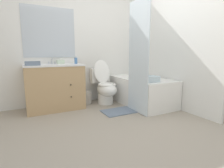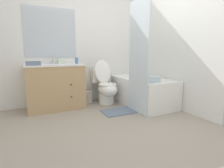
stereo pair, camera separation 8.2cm
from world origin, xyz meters
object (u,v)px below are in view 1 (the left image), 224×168
object	(u,v)px
sink_faucet	(52,62)
toilet	(105,87)
wastebasket	(86,97)
vanity_cabinet	(55,86)
hand_towel_folded	(33,63)
bathtub	(141,91)
bath_mat	(119,111)
tissue_box	(60,62)
bath_towel_folded	(151,79)
soap_dispenser	(76,60)

from	to	relation	value
sink_faucet	toilet	size ratio (longest dim) A/B	0.16
wastebasket	vanity_cabinet	bearing A→B (deg)	-171.23
wastebasket	hand_towel_folded	distance (m)	1.26
bathtub	bath_mat	size ratio (longest dim) A/B	2.54
sink_faucet	bathtub	size ratio (longest dim) A/B	0.10
bathtub	wastebasket	bearing A→B (deg)	151.38
bathtub	tissue_box	distance (m)	1.69
sink_faucet	toilet	bearing A→B (deg)	-15.53
toilet	tissue_box	xyz separation A→B (m)	(-0.82, 0.22, 0.53)
hand_towel_folded	bath_mat	distance (m)	1.65
bathtub	bath_towel_folded	size ratio (longest dim) A/B	5.50
vanity_cabinet	sink_faucet	xyz separation A→B (m)	(-0.00, 0.19, 0.44)
soap_dispenser	toilet	bearing A→B (deg)	-7.89
hand_towel_folded	soap_dispenser	bearing A→B (deg)	12.54
bathtub	bath_towel_folded	bearing A→B (deg)	-108.05
bathtub	hand_towel_folded	size ratio (longest dim) A/B	6.31
soap_dispenser	bath_towel_folded	world-z (taller)	soap_dispenser
toilet	bathtub	xyz separation A→B (m)	(0.64, -0.36, -0.07)
sink_faucet	soap_dispenser	xyz separation A→B (m)	(0.41, -0.19, 0.03)
sink_faucet	hand_towel_folded	bearing A→B (deg)	-134.37
sink_faucet	bathtub	xyz separation A→B (m)	(1.62, -0.63, -0.59)
bath_mat	vanity_cabinet	bearing A→B (deg)	143.40
wastebasket	hand_towel_folded	world-z (taller)	hand_towel_folded
sink_faucet	toilet	xyz separation A→B (m)	(0.97, -0.27, -0.52)
toilet	wastebasket	xyz separation A→B (m)	(-0.34, 0.18, -0.22)
sink_faucet	bath_mat	xyz separation A→B (m)	(0.95, -0.90, -0.85)
vanity_cabinet	sink_faucet	bearing A→B (deg)	90.00
tissue_box	soap_dispenser	size ratio (longest dim) A/B	0.92
bath_towel_folded	vanity_cabinet	bearing A→B (deg)	147.42
sink_faucet	hand_towel_folded	xyz separation A→B (m)	(-0.35, -0.36, -0.00)
sink_faucet	bath_towel_folded	world-z (taller)	sink_faucet
tissue_box	bath_mat	xyz separation A→B (m)	(0.80, -0.84, -0.86)
toilet	tissue_box	distance (m)	1.00
bath_towel_folded	hand_towel_folded	bearing A→B (deg)	157.34
vanity_cabinet	bath_mat	xyz separation A→B (m)	(0.95, -0.71, -0.41)
bath_mat	sink_faucet	bearing A→B (deg)	136.79
wastebasket	tissue_box	bearing A→B (deg)	175.41
vanity_cabinet	tissue_box	xyz separation A→B (m)	(0.15, 0.14, 0.44)
bath_towel_folded	soap_dispenser	bearing A→B (deg)	138.52
wastebasket	soap_dispenser	bearing A→B (deg)	-155.31
bath_towel_folded	bathtub	bearing A→B (deg)	71.95
sink_faucet	tissue_box	distance (m)	0.16
soap_dispenser	bathtub	bearing A→B (deg)	-19.79
toilet	bath_towel_folded	distance (m)	1.01
sink_faucet	soap_dispenser	distance (m)	0.45
tissue_box	hand_towel_folded	bearing A→B (deg)	-148.31
tissue_box	bath_mat	bearing A→B (deg)	-46.43
toilet	bath_mat	size ratio (longest dim) A/B	1.57
wastebasket	soap_dispenser	distance (m)	0.81
hand_towel_folded	tissue_box	bearing A→B (deg)	31.69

